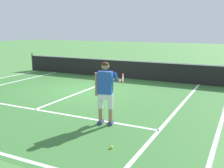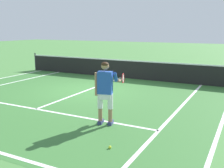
# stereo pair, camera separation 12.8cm
# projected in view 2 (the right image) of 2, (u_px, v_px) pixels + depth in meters

# --- Properties ---
(ground_plane) EXTENTS (80.00, 80.00, 0.00)m
(ground_plane) POSITION_uv_depth(u_px,v_px,m) (89.00, 90.00, 11.52)
(ground_plane) COLOR #477F3D
(court_inner_surface) EXTENTS (10.98, 9.53, 0.00)m
(court_inner_surface) POSITION_uv_depth(u_px,v_px,m) (70.00, 97.00, 10.32)
(court_inner_surface) COLOR #387033
(court_inner_surface) RESTS_ON ground
(line_service) EXTENTS (8.23, 0.10, 0.01)m
(line_service) POSITION_uv_depth(u_px,v_px,m) (36.00, 109.00, 8.73)
(line_service) COLOR white
(line_service) RESTS_ON ground
(line_centre_service) EXTENTS (0.10, 6.40, 0.01)m
(line_centre_service) POSITION_uv_depth(u_px,v_px,m) (89.00, 90.00, 11.51)
(line_centre_service) COLOR white
(line_centre_service) RESTS_ON ground
(line_singles_right) EXTENTS (0.10, 9.13, 0.01)m
(line_singles_right) POSITION_uv_depth(u_px,v_px,m) (177.00, 111.00, 8.47)
(line_singles_right) COLOR white
(line_singles_right) RESTS_ON ground
(line_doubles_right) EXTENTS (0.10, 9.13, 0.01)m
(line_doubles_right) POSITION_uv_depth(u_px,v_px,m) (223.00, 118.00, 7.85)
(line_doubles_right) COLOR white
(line_doubles_right) RESTS_ON ground
(tennis_net) EXTENTS (11.96, 0.08, 1.07)m
(tennis_net) POSITION_uv_depth(u_px,v_px,m) (121.00, 68.00, 14.20)
(tennis_net) COLOR #333338
(tennis_net) RESTS_ON ground
(tennis_player) EXTENTS (0.59, 1.21, 1.71)m
(tennis_player) POSITION_uv_depth(u_px,v_px,m) (106.00, 89.00, 7.18)
(tennis_player) COLOR navy
(tennis_player) RESTS_ON ground
(tennis_ball_near_feet) EXTENTS (0.07, 0.07, 0.07)m
(tennis_ball_near_feet) POSITION_uv_depth(u_px,v_px,m) (110.00, 147.00, 5.86)
(tennis_ball_near_feet) COLOR #CCE02D
(tennis_ball_near_feet) RESTS_ON ground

